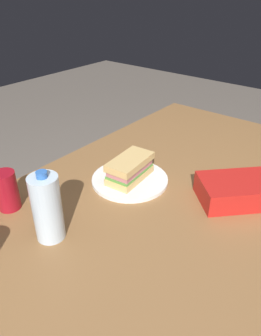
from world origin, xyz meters
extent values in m
cube|color=olive|center=(0.00, 0.00, 0.75)|extent=(1.57, 0.96, 0.04)
cylinder|color=brown|center=(-0.70, -0.40, 0.36)|extent=(0.07, 0.07, 0.73)
cylinder|color=white|center=(0.00, -0.16, 0.77)|extent=(0.26, 0.26, 0.01)
cube|color=#DBB26B|center=(0.00, -0.16, 0.79)|extent=(0.18, 0.11, 0.02)
cube|color=#599E3F|center=(0.00, -0.16, 0.81)|extent=(0.17, 0.10, 0.01)
cube|color=#C6727A|center=(0.00, -0.16, 0.82)|extent=(0.16, 0.10, 0.02)
cube|color=yellow|center=(0.00, -0.16, 0.83)|extent=(0.16, 0.09, 0.01)
cube|color=#DBB26B|center=(0.01, -0.16, 0.85)|extent=(0.18, 0.11, 0.02)
cylinder|color=maroon|center=(0.34, -0.35, 0.83)|extent=(0.07, 0.07, 0.12)
cube|color=red|center=(-0.12, 0.16, 0.80)|extent=(0.27, 0.27, 0.07)
cylinder|color=silver|center=(0.35, -0.16, 0.86)|extent=(0.08, 0.08, 0.19)
cylinder|color=blue|center=(0.35, -0.16, 0.96)|extent=(0.03, 0.03, 0.02)
camera|label=1|loc=(0.72, 0.42, 1.37)|focal=34.29mm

